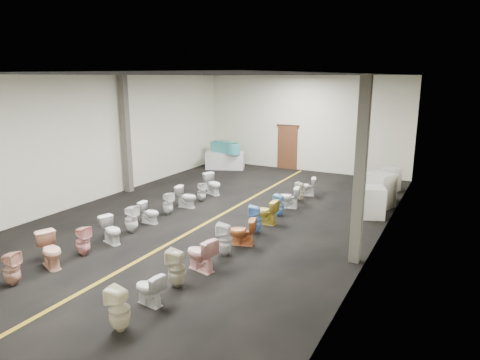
% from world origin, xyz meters
% --- Properties ---
extents(floor, '(16.00, 16.00, 0.00)m').
position_xyz_m(floor, '(0.00, 0.00, 0.00)').
color(floor, black).
rests_on(floor, ground).
extents(ceiling, '(16.00, 16.00, 0.00)m').
position_xyz_m(ceiling, '(0.00, 0.00, 4.50)').
color(ceiling, black).
rests_on(ceiling, ground).
extents(wall_back, '(10.00, 0.00, 10.00)m').
position_xyz_m(wall_back, '(0.00, 8.00, 2.25)').
color(wall_back, beige).
rests_on(wall_back, ground).
extents(wall_left, '(0.00, 16.00, 16.00)m').
position_xyz_m(wall_left, '(-5.00, 0.00, 2.25)').
color(wall_left, beige).
rests_on(wall_left, ground).
extents(wall_right, '(0.00, 16.00, 16.00)m').
position_xyz_m(wall_right, '(5.00, 0.00, 2.25)').
color(wall_right, beige).
rests_on(wall_right, ground).
extents(aisle_stripe, '(0.12, 15.60, 0.01)m').
position_xyz_m(aisle_stripe, '(0.00, 0.00, 0.00)').
color(aisle_stripe, olive).
rests_on(aisle_stripe, floor).
extents(back_door, '(1.00, 0.10, 2.10)m').
position_xyz_m(back_door, '(-0.80, 7.94, 1.05)').
color(back_door, '#562D19').
rests_on(back_door, floor).
extents(door_frame, '(1.15, 0.08, 0.10)m').
position_xyz_m(door_frame, '(-0.80, 7.95, 2.12)').
color(door_frame, '#331C11').
rests_on(door_frame, back_door).
extents(column_left, '(0.25, 0.25, 4.50)m').
position_xyz_m(column_left, '(-4.75, 1.00, 2.25)').
color(column_left, '#59544C').
rests_on(column_left, floor).
extents(column_right, '(0.25, 0.25, 4.50)m').
position_xyz_m(column_right, '(4.75, -1.50, 2.25)').
color(column_right, '#59544C').
rests_on(column_right, floor).
extents(display_table, '(2.06, 1.57, 0.82)m').
position_xyz_m(display_table, '(-3.52, 6.54, 0.41)').
color(display_table, silver).
rests_on(display_table, floor).
extents(bathtub, '(1.81, 1.01, 0.55)m').
position_xyz_m(bathtub, '(-3.52, 6.54, 1.07)').
color(bathtub, teal).
rests_on(bathtub, display_table).
extents(appliance_crate_a, '(1.00, 1.00, 1.00)m').
position_xyz_m(appliance_crate_a, '(4.40, 2.19, 0.50)').
color(appliance_crate_a, white).
rests_on(appliance_crate_a, floor).
extents(appliance_crate_b, '(1.14, 1.14, 1.19)m').
position_xyz_m(appliance_crate_b, '(4.40, 3.44, 0.60)').
color(appliance_crate_b, silver).
rests_on(appliance_crate_b, floor).
extents(appliance_crate_c, '(0.72, 0.72, 0.76)m').
position_xyz_m(appliance_crate_c, '(4.40, 4.47, 0.38)').
color(appliance_crate_c, beige).
rests_on(appliance_crate_c, floor).
extents(appliance_crate_d, '(0.81, 0.81, 0.92)m').
position_xyz_m(appliance_crate_d, '(4.40, 5.89, 0.46)').
color(appliance_crate_d, beige).
rests_on(appliance_crate_d, floor).
extents(toilet_left_1, '(0.42, 0.42, 0.77)m').
position_xyz_m(toilet_left_1, '(-1.57, -6.23, 0.39)').
color(toilet_left_1, '#E0A28A').
rests_on(toilet_left_1, floor).
extents(toilet_left_2, '(0.93, 0.73, 0.84)m').
position_xyz_m(toilet_left_2, '(-1.60, -5.20, 0.42)').
color(toilet_left_2, '#F4B493').
rests_on(toilet_left_2, floor).
extents(toilet_left_3, '(0.36, 0.35, 0.78)m').
position_xyz_m(toilet_left_3, '(-1.45, -4.36, 0.39)').
color(toilet_left_3, pink).
rests_on(toilet_left_3, floor).
extents(toilet_left_4, '(0.81, 0.60, 0.74)m').
position_xyz_m(toilet_left_4, '(-1.41, -3.40, 0.37)').
color(toilet_left_4, white).
rests_on(toilet_left_4, floor).
extents(toilet_left_5, '(0.41, 0.41, 0.82)m').
position_xyz_m(toilet_left_5, '(-1.49, -2.52, 0.41)').
color(toilet_left_5, white).
rests_on(toilet_left_5, floor).
extents(toilet_left_6, '(0.68, 0.41, 0.67)m').
position_xyz_m(toilet_left_6, '(-1.56, -1.62, 0.33)').
color(toilet_left_6, white).
rests_on(toilet_left_6, floor).
extents(toilet_left_7, '(0.41, 0.40, 0.75)m').
position_xyz_m(toilet_left_7, '(-1.58, -0.66, 0.38)').
color(toilet_left_7, white).
rests_on(toilet_left_7, floor).
extents(toilet_left_8, '(0.77, 0.49, 0.75)m').
position_xyz_m(toilet_left_8, '(-1.50, 0.29, 0.37)').
color(toilet_left_8, white).
rests_on(toilet_left_8, floor).
extents(toilet_left_9, '(0.43, 0.43, 0.71)m').
position_xyz_m(toilet_left_9, '(-1.43, 1.15, 0.35)').
color(toilet_left_9, silver).
rests_on(toilet_left_9, floor).
extents(toilet_left_10, '(0.91, 0.74, 0.81)m').
position_xyz_m(toilet_left_10, '(-1.57, 2.17, 0.41)').
color(toilet_left_10, white).
rests_on(toilet_left_10, floor).
extents(toilet_right_0, '(0.41, 0.40, 0.84)m').
position_xyz_m(toilet_right_0, '(1.74, -6.45, 0.42)').
color(toilet_right_0, '#F0E4C0').
rests_on(toilet_right_0, floor).
extents(toilet_right_1, '(0.71, 0.47, 0.68)m').
position_xyz_m(toilet_right_1, '(1.60, -5.48, 0.34)').
color(toilet_right_1, silver).
rests_on(toilet_right_1, floor).
extents(toilet_right_2, '(0.45, 0.45, 0.85)m').
position_xyz_m(toilet_right_2, '(1.65, -4.61, 0.42)').
color(toilet_right_2, beige).
rests_on(toilet_right_2, floor).
extents(toilet_right_3, '(0.88, 0.62, 0.82)m').
position_xyz_m(toilet_right_3, '(1.66, -3.69, 0.41)').
color(toilet_right_3, beige).
rests_on(toilet_right_3, floor).
extents(toilet_right_4, '(0.48, 0.47, 0.85)m').
position_xyz_m(toilet_right_4, '(1.73, -2.66, 0.43)').
color(toilet_right_4, silver).
rests_on(toilet_right_4, floor).
extents(toilet_right_5, '(0.83, 0.62, 0.75)m').
position_xyz_m(toilet_right_5, '(1.80, -1.85, 0.38)').
color(toilet_right_5, '#D17239').
rests_on(toilet_right_5, floor).
extents(toilet_right_6, '(0.49, 0.49, 0.84)m').
position_xyz_m(toilet_right_6, '(1.73, -0.87, 0.42)').
color(toilet_right_6, '#6BA4E5').
rests_on(toilet_right_6, floor).
extents(toilet_right_7, '(0.78, 0.46, 0.79)m').
position_xyz_m(toilet_right_7, '(1.66, -0.02, 0.39)').
color(toilet_right_7, gold).
rests_on(toilet_right_7, floor).
extents(toilet_right_8, '(0.37, 0.37, 0.73)m').
position_xyz_m(toilet_right_8, '(1.73, 0.92, 0.36)').
color(toilet_right_8, '#7BB3EC').
rests_on(toilet_right_8, floor).
extents(toilet_right_9, '(0.81, 0.57, 0.76)m').
position_xyz_m(toilet_right_9, '(1.66, 1.89, 0.38)').
color(toilet_right_9, white).
rests_on(toilet_right_9, floor).
extents(toilet_right_10, '(0.39, 0.38, 0.70)m').
position_xyz_m(toilet_right_10, '(1.73, 2.87, 0.35)').
color(toilet_right_10, beige).
rests_on(toilet_right_10, floor).
extents(toilet_right_11, '(0.79, 0.60, 0.72)m').
position_xyz_m(toilet_right_11, '(1.70, 3.67, 0.36)').
color(toilet_right_11, white).
rests_on(toilet_right_11, floor).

